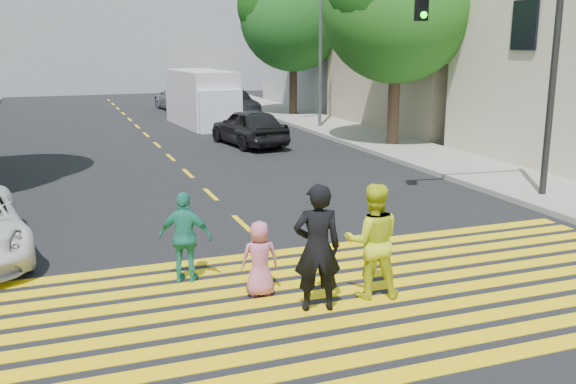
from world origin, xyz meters
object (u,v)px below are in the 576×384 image
pedestrian_extra (186,237)px  silver_car (179,98)px  dark_car_parked (232,104)px  traffic_signal (517,54)px  pedestrian_woman (372,241)px  pedestrian_man (317,248)px  tree_right_far (295,11)px  white_van (203,100)px  dark_car_near (249,127)px  pedestrian_child (260,259)px

pedestrian_extra → silver_car: 28.24m
dark_car_parked → traffic_signal: bearing=-94.4°
pedestrian_woman → pedestrian_extra: bearing=-15.2°
pedestrian_man → pedestrian_extra: pedestrian_man is taller
tree_right_far → dark_car_parked: bearing=166.4°
pedestrian_man → pedestrian_woman: bearing=-156.3°
pedestrian_woman → tree_right_far: bearing=-90.9°
pedestrian_extra → traffic_signal: traffic_signal is taller
pedestrian_extra → traffic_signal: (8.82, 2.71, 2.93)m
pedestrian_extra → white_van: white_van is taller
dark_car_near → traffic_signal: 11.92m
pedestrian_man → dark_car_near: size_ratio=0.46×
dark_car_near → pedestrian_child: bearing=65.4°
pedestrian_extra → traffic_signal: size_ratio=0.27×
tree_right_far → pedestrian_extra: 25.26m
pedestrian_woman → white_van: size_ratio=0.32×
pedestrian_man → pedestrian_extra: 2.50m
pedestrian_woman → dark_car_near: size_ratio=0.43×
pedestrian_woman → dark_car_parked: size_ratio=0.43×
dark_car_parked → tree_right_far: bearing=-22.4°
pedestrian_woman → pedestrian_extra: pedestrian_woman is taller
silver_car → tree_right_far: bearing=129.7°
tree_right_far → dark_car_near: tree_right_far is taller
pedestrian_extra → white_van: size_ratio=0.27×
tree_right_far → pedestrian_woman: size_ratio=4.39×
pedestrian_child → white_van: (3.97, 21.13, 0.64)m
traffic_signal → white_van: bearing=109.5°
pedestrian_extra → pedestrian_woman: bearing=173.4°
pedestrian_woman → traffic_signal: 8.07m
pedestrian_child → dark_car_near: dark_car_near is taller
pedestrian_woman → pedestrian_child: pedestrian_woman is taller
pedestrian_woman → pedestrian_child: 1.83m
pedestrian_man → dark_car_parked: bearing=-89.5°
pedestrian_woman → traffic_signal: size_ratio=0.33×
pedestrian_extra → silver_car: size_ratio=0.31×
white_van → silver_car: bearing=83.1°
pedestrian_extra → white_van: (4.96, 20.12, 0.47)m
pedestrian_extra → pedestrian_man: bearing=156.6°
dark_car_parked → pedestrian_extra: bearing=-116.1°
pedestrian_woman → pedestrian_child: (-1.67, 0.67, -0.31)m
tree_right_far → traffic_signal: size_ratio=1.43×
dark_car_parked → white_van: white_van is taller
traffic_signal → pedestrian_extra: bearing=-156.0°
pedestrian_woman → dark_car_near: bearing=-82.5°
pedestrian_man → tree_right_far: bearing=-97.1°
pedestrian_man → dark_car_near: pedestrian_man is taller
pedestrian_woman → dark_car_parked: (4.56, 24.95, -0.21)m
silver_car → pedestrian_child: bearing=76.3°
silver_car → traffic_signal: traffic_signal is taller
tree_right_far → dark_car_near: 11.31m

